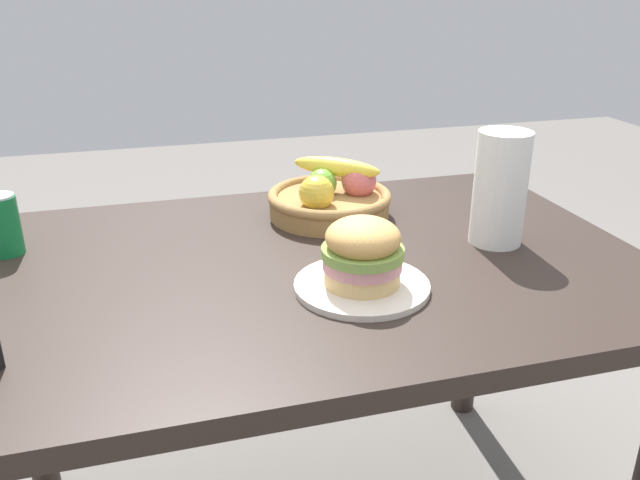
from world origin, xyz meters
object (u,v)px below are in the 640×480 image
at_px(sandwich, 363,252).
at_px(paper_towel_roll, 500,188).
at_px(plate, 362,286).
at_px(soda_can, 3,225).
at_px(fruit_basket, 331,198).

height_order(sandwich, paper_towel_roll, paper_towel_roll).
distance_m(plate, soda_can, 0.74).
distance_m(fruit_basket, paper_towel_roll, 0.39).
height_order(soda_can, paper_towel_roll, paper_towel_roll).
xyz_separation_m(sandwich, fruit_basket, (0.05, 0.38, -0.03)).
xyz_separation_m(soda_can, paper_towel_roll, (0.99, -0.21, 0.06)).
distance_m(plate, paper_towel_roll, 0.39).
height_order(plate, soda_can, soda_can).
bearing_deg(fruit_basket, soda_can, -177.45).
xyz_separation_m(plate, soda_can, (-0.65, 0.35, 0.06)).
xyz_separation_m(plate, sandwich, (0.00, 0.00, 0.07)).
bearing_deg(fruit_basket, sandwich, -97.99).
relative_size(fruit_basket, paper_towel_roll, 1.21).
bearing_deg(plate, fruit_basket, 82.01).
relative_size(soda_can, fruit_basket, 0.43).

